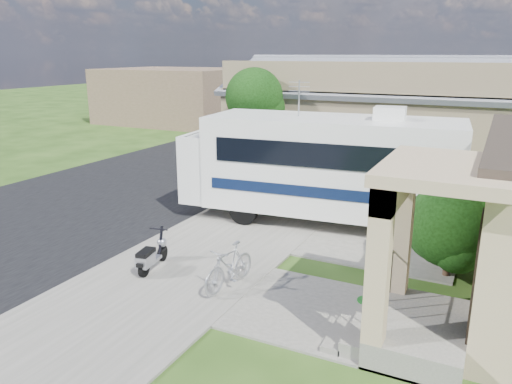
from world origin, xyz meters
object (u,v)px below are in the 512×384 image
at_px(pickup_truck, 245,141).
at_px(garden_hose, 366,304).
at_px(scooter, 151,256).
at_px(motorhome, 321,164).
at_px(bicycle, 229,269).
at_px(shrub, 455,221).
at_px(van, 294,122).

bearing_deg(pickup_truck, garden_hose, 127.60).
relative_size(scooter, pickup_truck, 0.26).
distance_m(motorhome, bicycle, 5.54).
height_order(motorhome, bicycle, motorhome).
height_order(shrub, pickup_truck, shrub).
bearing_deg(shrub, scooter, -155.54).
xyz_separation_m(bicycle, garden_hose, (2.96, 0.53, -0.42)).
xyz_separation_m(pickup_truck, garden_hose, (9.69, -13.16, -0.67)).
height_order(scooter, van, van).
bearing_deg(motorhome, van, 109.09).
distance_m(van, garden_hose, 22.33).
height_order(van, garden_hose, van).
bearing_deg(garden_hose, scooter, -173.89).
bearing_deg(shrub, pickup_truck, 135.83).
relative_size(shrub, scooter, 1.96).
bearing_deg(scooter, van, 92.28).
bearing_deg(van, shrub, -49.95).
relative_size(bicycle, garden_hose, 4.54).
relative_size(motorhome, pickup_truck, 1.59).
bearing_deg(garden_hose, shrub, 60.09).
bearing_deg(shrub, bicycle, -146.00).
relative_size(motorhome, bicycle, 5.12).
height_order(motorhome, garden_hose, motorhome).
bearing_deg(van, scooter, -69.47).
relative_size(scooter, garden_hose, 3.76).
bearing_deg(bicycle, garden_hose, 18.70).
xyz_separation_m(scooter, van, (-4.69, 20.60, 0.49)).
relative_size(bicycle, van, 0.27).
bearing_deg(motorhome, bicycle, -98.31).
height_order(motorhome, van, motorhome).
bearing_deg(bicycle, scooter, -170.82).
bearing_deg(bicycle, van, 116.99).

